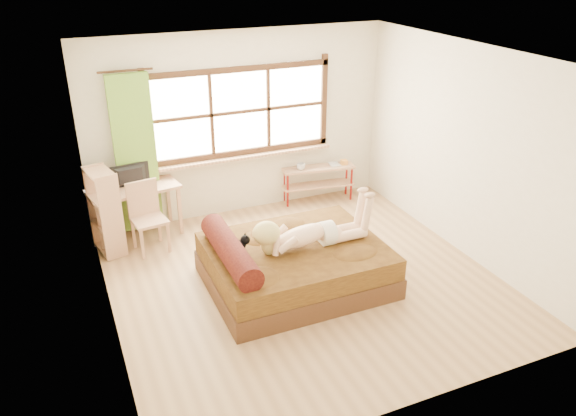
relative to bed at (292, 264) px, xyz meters
name	(u,v)px	position (x,y,z in m)	size (l,w,h in m)	color
floor	(304,280)	(0.17, 0.02, -0.28)	(4.50, 4.50, 0.00)	#9E754C
ceiling	(307,57)	(0.17, 0.02, 2.42)	(4.50, 4.50, 0.00)	white
wall_back	(240,125)	(0.17, 2.27, 1.07)	(4.50, 4.50, 0.00)	silver
wall_front	(424,278)	(0.17, -2.23, 1.07)	(4.50, 4.50, 0.00)	silver
wall_left	(98,213)	(-2.08, 0.02, 1.07)	(4.50, 4.50, 0.00)	silver
wall_right	(466,152)	(2.42, 0.02, 1.07)	(4.50, 4.50, 0.00)	silver
window	(241,115)	(0.17, 2.24, 1.23)	(2.80, 0.16, 1.46)	#FFEDBF
curtain	(136,155)	(-1.38, 2.15, 0.87)	(0.55, 0.10, 2.20)	#598925
bed	(292,264)	(0.00, 0.00, 0.00)	(2.07, 1.65, 0.78)	#382310
woman	(309,222)	(0.20, -0.05, 0.55)	(1.45, 0.41, 0.62)	beige
kitten	(235,245)	(-0.67, 0.10, 0.36)	(0.31, 0.12, 0.25)	black
desk	(134,194)	(-1.49, 1.97, 0.37)	(1.27, 0.72, 0.75)	tan
monitor	(131,176)	(-1.49, 2.02, 0.62)	(0.54, 0.07, 0.31)	black
chair	(146,212)	(-1.40, 1.60, 0.24)	(0.48, 0.48, 0.94)	tan
pipe_shelf	(319,176)	(1.38, 2.09, 0.14)	(1.17, 0.45, 0.65)	tan
cup	(301,167)	(1.07, 2.09, 0.34)	(0.13, 0.13, 0.10)	gray
book	(330,165)	(1.57, 2.09, 0.30)	(0.15, 0.21, 0.02)	gray
bookshelf	(105,212)	(-1.91, 1.70, 0.31)	(0.39, 0.56, 1.16)	tan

